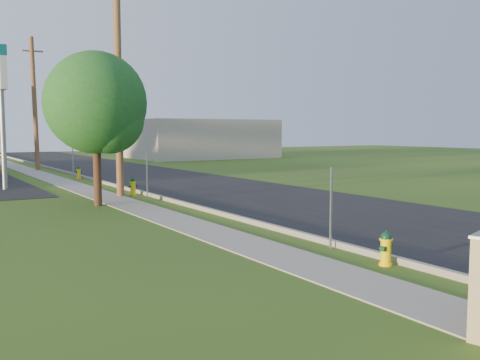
# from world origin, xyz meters

# --- Properties ---
(ground_plane) EXTENTS (140.00, 140.00, 0.00)m
(ground_plane) POSITION_xyz_m (0.00, 0.00, 0.00)
(ground_plane) COLOR #324A1B
(ground_plane) RESTS_ON ground
(road) EXTENTS (8.00, 120.00, 0.02)m
(road) POSITION_xyz_m (4.50, 10.00, 0.01)
(road) COLOR black
(road) RESTS_ON ground
(curb) EXTENTS (0.15, 120.00, 0.15)m
(curb) POSITION_xyz_m (0.50, 10.00, 0.07)
(curb) COLOR gray
(curb) RESTS_ON ground
(sidewalk) EXTENTS (1.50, 120.00, 0.03)m
(sidewalk) POSITION_xyz_m (-1.25, 10.00, 0.01)
(sidewalk) COLOR gray
(sidewalk) RESTS_ON ground
(utility_pole_mid) EXTENTS (1.40, 0.32, 9.80)m
(utility_pole_mid) POSITION_xyz_m (-0.60, 17.00, 4.95)
(utility_pole_mid) COLOR brown
(utility_pole_mid) RESTS_ON ground
(utility_pole_far) EXTENTS (1.40, 0.32, 9.50)m
(utility_pole_far) POSITION_xyz_m (-0.60, 35.00, 4.80)
(utility_pole_far) COLOR brown
(utility_pole_far) RESTS_ON ground
(sign_post_near) EXTENTS (0.05, 0.04, 2.00)m
(sign_post_near) POSITION_xyz_m (0.25, 4.20, 1.00)
(sign_post_near) COLOR gray
(sign_post_near) RESTS_ON ground
(sign_post_mid) EXTENTS (0.05, 0.04, 2.00)m
(sign_post_mid) POSITION_xyz_m (0.25, 16.00, 1.00)
(sign_post_mid) COLOR gray
(sign_post_mid) RESTS_ON ground
(sign_post_far) EXTENTS (0.05, 0.04, 2.00)m
(sign_post_far) POSITION_xyz_m (0.25, 28.20, 1.00)
(sign_post_far) COLOR gray
(sign_post_far) RESTS_ON ground
(price_pylon) EXTENTS (0.34, 2.04, 6.85)m
(price_pylon) POSITION_xyz_m (-4.50, 22.50, 5.43)
(price_pylon) COLOR gray
(price_pylon) RESTS_ON ground
(distant_building) EXTENTS (14.00, 10.00, 4.00)m
(distant_building) POSITION_xyz_m (18.00, 45.00, 2.00)
(distant_building) COLOR gray
(distant_building) RESTS_ON ground
(tree_verge) EXTENTS (3.87, 3.87, 5.86)m
(tree_verge) POSITION_xyz_m (-2.22, 14.55, 3.77)
(tree_verge) COLOR #382013
(tree_verge) RESTS_ON ground
(hydrant_near) EXTENTS (0.40, 0.35, 0.76)m
(hydrant_near) POSITION_xyz_m (0.16, 2.33, 0.37)
(hydrant_near) COLOR #FFD500
(hydrant_near) RESTS_ON ground
(hydrant_mid) EXTENTS (0.42, 0.38, 0.82)m
(hydrant_mid) POSITION_xyz_m (-0.00, 17.05, 0.40)
(hydrant_mid) COLOR yellow
(hydrant_mid) RESTS_ON ground
(hydrant_far) EXTENTS (0.40, 0.36, 0.77)m
(hydrant_far) POSITION_xyz_m (0.18, 26.66, 0.38)
(hydrant_far) COLOR yellow
(hydrant_far) RESTS_ON ground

